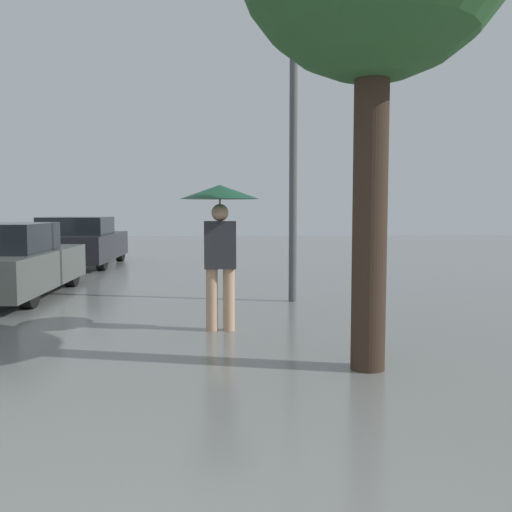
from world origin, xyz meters
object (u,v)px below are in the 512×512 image
object	(u,v)px
parked_car_middle	(1,263)
parked_car_farthest	(79,243)
pedestrian	(220,218)
street_lamp	(294,85)

from	to	relation	value
parked_car_middle	parked_car_farthest	world-z (taller)	parked_car_farthest
pedestrian	parked_car_middle	distance (m)	4.68
parked_car_middle	street_lamp	distance (m)	5.55
pedestrian	street_lamp	distance (m)	3.13
parked_car_farthest	parked_car_middle	bearing A→B (deg)	-89.66
pedestrian	parked_car_middle	bearing A→B (deg)	141.45
pedestrian	parked_car_farthest	xyz separation A→B (m)	(-3.64, 8.18, -0.75)
pedestrian	parked_car_farthest	size ratio (longest dim) A/B	0.43
pedestrian	street_lamp	bearing A→B (deg)	61.79
parked_car_middle	street_lamp	world-z (taller)	street_lamp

